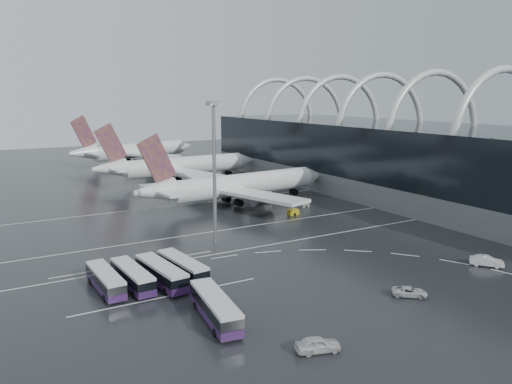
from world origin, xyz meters
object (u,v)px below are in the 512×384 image
airliner_main (236,186)px  airliner_gate_c (134,151)px  gse_cart_belly_a (293,212)px  gse_cart_belly_d (305,205)px  airliner_gate_b (177,167)px  van_curve_b (318,344)px  gse_cart_belly_b (267,202)px  floodlight_mast (214,155)px  bus_row_near_a (105,280)px  bus_row_near_b (132,276)px  bus_row_far_b (215,307)px  van_curve_c (487,261)px  bus_row_near_d (182,267)px  van_curve_a (409,292)px  bus_row_near_c (161,273)px

airliner_main → airliner_gate_c: (-0.38, 91.23, 0.27)m
gse_cart_belly_a → gse_cart_belly_d: size_ratio=1.20×
airliner_gate_b → gse_cart_belly_d: airliner_gate_b is taller
van_curve_b → gse_cart_belly_b: (34.88, 68.75, -0.27)m
floodlight_mast → gse_cart_belly_d: (33.35, 16.87, -16.58)m
van_curve_b → bus_row_near_a: bearing=45.4°
van_curve_b → gse_cart_belly_b: 77.09m
airliner_gate_b → gse_cart_belly_b: 45.42m
bus_row_near_b → bus_row_far_b: size_ratio=0.92×
van_curve_c → floodlight_mast: size_ratio=0.20×
airliner_gate_b → bus_row_near_d: airliner_gate_b is taller
van_curve_a → van_curve_c: bearing=-43.0°
airliner_main → gse_cart_belly_a: size_ratio=23.22×
van_curve_a → van_curve_b: (-20.86, -6.07, 0.19)m
airliner_gate_b → van_curve_b: airliner_gate_b is taller
bus_row_near_c → gse_cart_belly_b: bearing=-52.8°
airliner_gate_c → bus_row_near_d: bearing=-119.9°
bus_row_near_a → gse_cart_belly_b: bus_row_near_a is taller
airliner_gate_c → bus_row_far_b: 154.68m
airliner_gate_c → van_curve_a: bearing=-108.9°
bus_row_near_a → bus_row_near_b: size_ratio=0.98×
airliner_main → airliner_gate_b: size_ratio=1.01×
van_curve_b → gse_cart_belly_d: size_ratio=2.49×
bus_row_near_a → van_curve_c: size_ratio=2.27×
van_curve_a → gse_cart_belly_d: 58.42m
bus_row_near_d → bus_row_far_b: 16.64m
gse_cart_belly_b → airliner_main: bearing=152.0°
airliner_gate_c → gse_cart_belly_b: 95.51m
bus_row_near_c → floodlight_mast: floodlight_mast is taller
gse_cart_belly_d → gse_cart_belly_a: bearing=-143.2°
bus_row_far_b → van_curve_b: (6.57, -12.94, -0.91)m
gse_cart_belly_b → gse_cart_belly_d: (6.56, -8.00, -0.05)m
bus_row_near_a → airliner_main: bearing=-48.1°
bus_row_near_d → gse_cart_belly_a: size_ratio=5.10×
gse_cart_belly_a → van_curve_a: bearing=-105.1°
van_curve_c → gse_cart_belly_b: (-7.02, 59.97, -0.27)m
van_curve_c → gse_cart_belly_a: size_ratio=2.15×
bus_row_far_b → floodlight_mast: floodlight_mast is taller
bus_row_near_a → van_curve_b: bearing=-153.7°
bus_row_near_a → gse_cart_belly_a: (50.41, 25.26, -0.96)m
van_curve_c → floodlight_mast: floodlight_mast is taller
van_curve_c → gse_cart_belly_a: van_curve_c is taller
van_curve_b → gse_cart_belly_b: van_curve_b is taller
bus_row_near_b → bus_row_near_c: (4.12, -1.11, 0.09)m
van_curve_b → gse_cart_belly_a: bearing=-14.9°
van_curve_b → gse_cart_belly_d: bearing=-17.5°
gse_cart_belly_a → bus_row_far_b: bearing=-133.9°
van_curve_a → gse_cart_belly_a: 50.91m
gse_cart_belly_a → gse_cart_belly_b: bearing=86.6°
gse_cart_belly_b → van_curve_b: bearing=-116.9°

